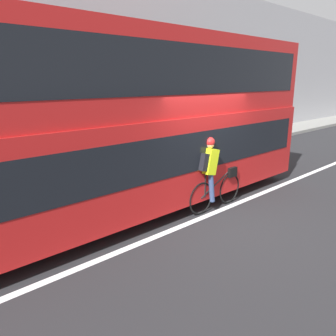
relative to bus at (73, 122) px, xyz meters
The scene contains 6 objects.
ground_plane 3.48m from the bus, 30.66° to the right, with size 80.00×80.00×0.00m, color #232326.
road_center_line 3.46m from the bus, 29.97° to the right, with size 50.00×0.14×0.01m, color silver.
sidewalk_curb 4.65m from the bus, 55.04° to the left, with size 60.00×1.91×0.16m.
building_facade 5.30m from the bus, 62.09° to the left, with size 60.00×0.30×6.62m.
bus is the anchor object (origin of this frame).
cyclist_on_bike 3.03m from the bus, 26.27° to the right, with size 1.69×0.32×1.65m.
Camera 1 is at (-5.16, -4.17, 2.80)m, focal length 35.00 mm.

